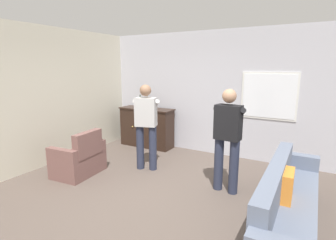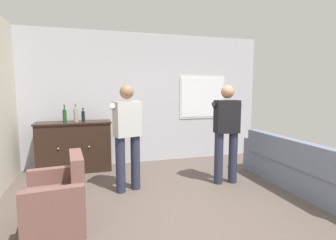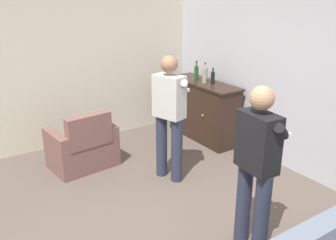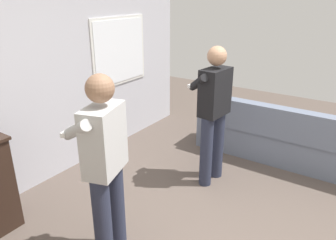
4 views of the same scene
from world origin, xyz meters
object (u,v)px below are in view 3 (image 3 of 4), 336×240
bottle_liquor_amber (196,73)px  bottle_spirits_clear (213,78)px  armchair (83,148)px  person_standing_right (257,163)px  bottle_wine_green (205,75)px  person_standing_left (170,112)px  sideboard_cabinet (203,110)px

bottle_liquor_amber → bottle_spirits_clear: bottle_liquor_amber is taller
armchair → bottle_spirits_clear: (0.27, 2.15, 0.80)m
bottle_liquor_amber → person_standing_right: size_ratio=0.20×
bottle_wine_green → bottle_spirits_clear: bearing=22.1°
person_standing_left → sideboard_cabinet: bearing=124.2°
sideboard_cabinet → bottle_liquor_amber: size_ratio=4.16×
bottle_liquor_amber → person_standing_left: person_standing_left is taller
sideboard_cabinet → bottle_spirits_clear: bearing=7.9°
armchair → person_standing_right: size_ratio=0.56×
bottle_wine_green → armchair: bearing=-93.7°
bottle_liquor_amber → bottle_spirits_clear: 0.34m
sideboard_cabinet → bottle_wine_green: bottle_wine_green is taller
sideboard_cabinet → bottle_wine_green: 0.62m
bottle_liquor_amber → bottle_spirits_clear: bearing=13.2°
bottle_wine_green → person_standing_right: bearing=-29.1°
bottle_wine_green → bottle_liquor_amber: 0.20m
bottle_wine_green → person_standing_left: size_ratio=0.20×
sideboard_cabinet → bottle_wine_green: bearing=-33.0°
bottle_liquor_amber → person_standing_right: 3.00m
sideboard_cabinet → bottle_wine_green: size_ratio=4.20×
bottle_wine_green → person_standing_left: bearing=-56.7°
bottle_liquor_amber → bottle_wine_green: bearing=6.6°
bottle_wine_green → person_standing_left: person_standing_left is taller
bottle_spirits_clear → person_standing_right: 2.75m
armchair → bottle_wine_green: bearing=86.3°
bottle_spirits_clear → bottle_wine_green: bearing=-157.9°
sideboard_cabinet → bottle_spirits_clear: size_ratio=5.26×
bottle_liquor_amber → person_standing_right: (2.67, -1.35, -0.17)m
armchair → person_standing_left: person_standing_left is taller
armchair → bottle_wine_green: bottle_wine_green is taller
bottle_spirits_clear → person_standing_left: person_standing_left is taller
armchair → person_standing_right: 2.78m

